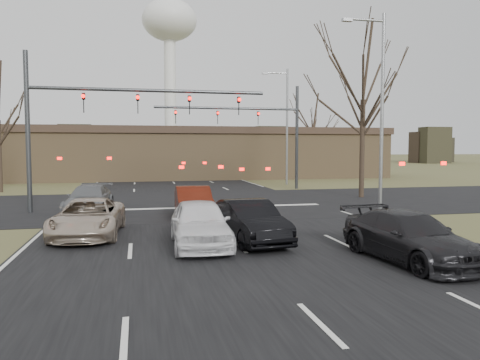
# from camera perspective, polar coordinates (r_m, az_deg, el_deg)

# --- Properties ---
(ground) EXTENTS (360.00, 360.00, 0.00)m
(ground) POSITION_cam_1_polar(r_m,az_deg,el_deg) (12.75, 2.79, -10.86)
(ground) COLOR brown
(ground) RESTS_ON ground
(road_main) EXTENTS (14.00, 300.00, 0.02)m
(road_main) POSITION_cam_1_polar(r_m,az_deg,el_deg) (72.03, -9.83, 1.38)
(road_main) COLOR black
(road_main) RESTS_ON ground
(road_cross) EXTENTS (200.00, 14.00, 0.02)m
(road_cross) POSITION_cam_1_polar(r_m,az_deg,el_deg) (27.28, -5.51, -2.85)
(road_cross) COLOR black
(road_cross) RESTS_ON ground
(building) EXTENTS (42.40, 10.40, 5.30)m
(building) POSITION_cam_1_polar(r_m,az_deg,el_deg) (50.16, -6.43, 3.31)
(building) COLOR olive
(building) RESTS_ON ground
(water_tower) EXTENTS (15.00, 15.00, 44.50)m
(water_tower) POSITION_cam_1_polar(r_m,az_deg,el_deg) (136.07, -8.58, 17.68)
(water_tower) COLOR silver
(water_tower) RESTS_ON ground
(mast_arm_near) EXTENTS (12.12, 0.24, 8.00)m
(mast_arm_near) POSITION_cam_1_polar(r_m,az_deg,el_deg) (25.03, -17.11, 7.98)
(mast_arm_near) COLOR #383A3D
(mast_arm_near) RESTS_ON ground
(mast_arm_far) EXTENTS (11.12, 0.24, 8.00)m
(mast_arm_far) POSITION_cam_1_polar(r_m,az_deg,el_deg) (36.18, 2.71, 6.79)
(mast_arm_far) COLOR #383A3D
(mast_arm_far) RESTS_ON ground
(streetlight_right_near) EXTENTS (2.34, 0.25, 10.00)m
(streetlight_right_near) POSITION_cam_1_polar(r_m,az_deg,el_deg) (25.10, 16.59, 9.15)
(streetlight_right_near) COLOR gray
(streetlight_right_near) RESTS_ON ground
(streetlight_right_far) EXTENTS (2.34, 0.25, 10.00)m
(streetlight_right_far) POSITION_cam_1_polar(r_m,az_deg,el_deg) (40.93, 5.52, 7.25)
(streetlight_right_far) COLOR gray
(streetlight_right_far) RESTS_ON ground
(tree_right_near) EXTENTS (6.90, 6.90, 11.50)m
(tree_right_near) POSITION_cam_1_polar(r_m,az_deg,el_deg) (31.81, 14.85, 14.08)
(tree_right_near) COLOR black
(tree_right_near) RESTS_ON ground
(tree_right_far) EXTENTS (5.40, 5.40, 9.00)m
(tree_right_far) POSITION_cam_1_polar(r_m,az_deg,el_deg) (50.44, 8.90, 8.17)
(tree_right_far) COLOR black
(tree_right_far) RESTS_ON ground
(car_silver_suv) EXTENTS (2.60, 5.10, 1.38)m
(car_silver_suv) POSITION_cam_1_polar(r_m,az_deg,el_deg) (18.02, -18.01, -4.41)
(car_silver_suv) COLOR #BDAC99
(car_silver_suv) RESTS_ON ground
(car_white_sedan) EXTENTS (2.00, 4.63, 1.56)m
(car_white_sedan) POSITION_cam_1_polar(r_m,az_deg,el_deg) (15.49, -4.90, -5.26)
(car_white_sedan) COLOR white
(car_white_sedan) RESTS_ON ground
(car_black_hatch) EXTENTS (2.08, 4.55, 1.45)m
(car_black_hatch) POSITION_cam_1_polar(r_m,az_deg,el_deg) (16.12, 1.17, -5.07)
(car_black_hatch) COLOR black
(car_black_hatch) RESTS_ON ground
(car_charcoal_sedan) EXTENTS (2.50, 5.07, 1.42)m
(car_charcoal_sedan) POSITION_cam_1_polar(r_m,az_deg,el_deg) (14.30, 19.95, -6.55)
(car_charcoal_sedan) COLOR black
(car_charcoal_sedan) RESTS_ON ground
(car_grey_ahead) EXTENTS (2.39, 4.90, 1.37)m
(car_grey_ahead) POSITION_cam_1_polar(r_m,az_deg,el_deg) (24.51, -17.92, -2.23)
(car_grey_ahead) COLOR slate
(car_grey_ahead) RESTS_ON ground
(car_red_ahead) EXTENTS (1.67, 4.47, 1.46)m
(car_red_ahead) POSITION_cam_1_polar(r_m,az_deg,el_deg) (21.65, -5.70, -2.74)
(car_red_ahead) COLOR #4E160B
(car_red_ahead) RESTS_ON ground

